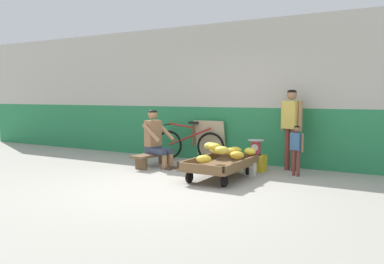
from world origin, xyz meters
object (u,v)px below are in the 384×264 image
at_px(low_bench, 153,156).
at_px(banana_cart, 220,165).
at_px(plastic_crate, 256,163).
at_px(weighing_scale, 256,147).
at_px(customer_child, 297,145).
at_px(customer_adult, 291,121).
at_px(shopping_bag, 250,169).
at_px(bicycle_near_left, 189,144).
at_px(sign_board, 210,141).
at_px(vendor_seated, 156,139).

bearing_deg(low_bench, banana_cart, -14.70).
xyz_separation_m(plastic_crate, weighing_scale, (0.00, -0.00, 0.30)).
bearing_deg(plastic_crate, customer_child, -7.36).
distance_m(customer_adult, shopping_bag, 1.29).
bearing_deg(weighing_scale, bicycle_near_left, 164.85).
xyz_separation_m(banana_cart, low_bench, (-1.71, 0.45, -0.04)).
bearing_deg(banana_cart, shopping_bag, 55.54).
height_order(banana_cart, shopping_bag, banana_cart).
relative_size(sign_board, shopping_bag, 3.69).
bearing_deg(vendor_seated, low_bench, 169.68).
relative_size(vendor_seated, customer_adult, 0.75).
height_order(weighing_scale, sign_board, sign_board).
bearing_deg(weighing_scale, low_bench, -164.34).
relative_size(sign_board, customer_adult, 0.58).
bearing_deg(banana_cart, customer_child, 40.55).
height_order(plastic_crate, customer_child, customer_child).
distance_m(banana_cart, customer_child, 1.42).
bearing_deg(banana_cart, plastic_crate, 75.57).
distance_m(low_bench, vendor_seated, 0.38).
xyz_separation_m(low_bench, vendor_seated, (0.09, -0.02, 0.37)).
distance_m(vendor_seated, bicycle_near_left, 1.07).
bearing_deg(customer_child, shopping_bag, -150.87).
distance_m(low_bench, plastic_crate, 2.04).
distance_m(vendor_seated, customer_adult, 2.64).
height_order(banana_cart, bicycle_near_left, bicycle_near_left).
bearing_deg(bicycle_near_left, customer_child, -12.72).
xyz_separation_m(banana_cart, customer_adult, (0.82, 1.37, 0.71)).
bearing_deg(customer_child, plastic_crate, 172.64).
relative_size(banana_cart, plastic_crate, 4.01).
xyz_separation_m(plastic_crate, sign_board, (-1.28, 0.63, 0.29)).
relative_size(low_bench, customer_child, 1.24).
xyz_separation_m(vendor_seated, weighing_scale, (1.88, 0.57, -0.11)).
xyz_separation_m(low_bench, customer_child, (2.76, 0.45, 0.35)).
bearing_deg(sign_board, customer_adult, -8.07).
height_order(weighing_scale, bicycle_near_left, bicycle_near_left).
xyz_separation_m(weighing_scale, sign_board, (-1.28, 0.63, -0.01)).
relative_size(banana_cart, weighing_scale, 4.82).
bearing_deg(plastic_crate, sign_board, 153.67).
bearing_deg(shopping_bag, sign_board, 140.54).
bearing_deg(customer_child, bicycle_near_left, 167.28).
bearing_deg(banana_cart, vendor_seated, 165.07).
distance_m(banana_cart, sign_board, 1.93).
bearing_deg(weighing_scale, plastic_crate, 90.00).
xyz_separation_m(banana_cart, shopping_bag, (0.35, 0.51, -0.12)).
distance_m(customer_child, shopping_bag, 0.91).
distance_m(weighing_scale, sign_board, 1.42).
relative_size(sign_board, customer_child, 0.99).
height_order(banana_cart, customer_child, customer_child).
relative_size(vendor_seated, customer_child, 1.27).
bearing_deg(sign_board, low_bench, -120.19).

